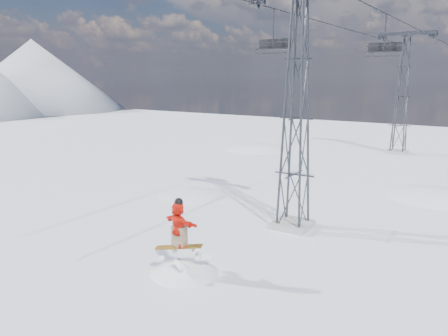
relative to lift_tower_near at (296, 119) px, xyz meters
The scene contains 8 objects.
ground 9.72m from the lift_tower_near, 95.71° to the right, with size 120.00×120.00×0.00m, color white.
snow_terrain 20.81m from the lift_tower_near, 112.81° to the left, with size 39.00×37.00×22.00m.
lift_tower_near is the anchor object (origin of this frame).
lift_tower_far 25.00m from the lift_tower_near, 90.00° to the left, with size 5.20×1.80×11.43m.
haul_cables 12.70m from the lift_tower_near, 90.00° to the left, with size 4.46×51.00×0.06m.
snowboarder_jump 10.07m from the lift_tower_near, 101.57° to the right, with size 4.40×4.40×7.03m.
lift_chair_near 4.59m from the lift_tower_near, 139.94° to the left, with size 1.82×0.52×2.26m.
lift_chair_mid 8.17m from the lift_tower_near, 72.64° to the left, with size 1.87×0.54×2.32m.
Camera 1 is at (9.14, -11.42, 7.54)m, focal length 35.00 mm.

